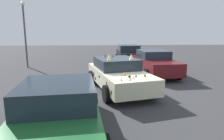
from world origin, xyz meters
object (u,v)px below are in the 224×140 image
at_px(art_car_decorated, 118,74).
at_px(parked_sedan_near_left, 59,109).
at_px(parked_sedan_near_right, 154,63).
at_px(parked_sedan_far_right, 128,54).
at_px(lot_lamp_post, 25,29).

xyz_separation_m(art_car_decorated, parked_sedan_near_left, (-3.96, 1.84, -0.00)).
height_order(parked_sedan_near_right, parked_sedan_far_right, parked_sedan_far_right).
distance_m(art_car_decorated, parked_sedan_near_left, 4.36).
bearing_deg(parked_sedan_near_left, parked_sedan_near_right, -37.37).
distance_m(parked_sedan_near_right, parked_sedan_near_left, 8.13).
bearing_deg(art_car_decorated, parked_sedan_near_right, 126.70).
bearing_deg(parked_sedan_near_left, parked_sedan_far_right, -22.05).
xyz_separation_m(parked_sedan_far_right, parked_sedan_near_left, (-11.49, 3.46, -0.04)).
xyz_separation_m(parked_sedan_near_left, lot_lamp_post, (10.06, 4.20, 2.06)).
xyz_separation_m(parked_sedan_far_right, lot_lamp_post, (-1.43, 7.67, 2.02)).
bearing_deg(parked_sedan_near_right, parked_sedan_far_right, -173.26).
bearing_deg(lot_lamp_post, parked_sedan_near_left, -157.32).
bearing_deg(art_car_decorated, lot_lamp_post, -148.34).
xyz_separation_m(art_car_decorated, parked_sedan_near_right, (2.93, -2.48, 0.03)).
xyz_separation_m(art_car_decorated, parked_sedan_far_right, (7.53, -1.62, 0.04)).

